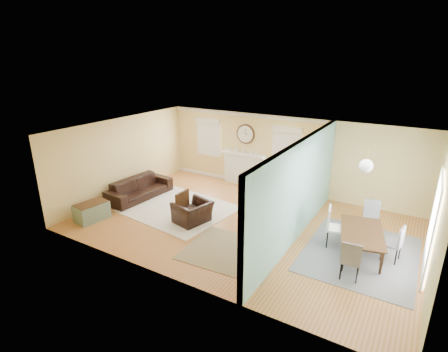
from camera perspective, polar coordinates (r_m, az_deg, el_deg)
The scene contains 29 objects.
floor at distance 9.91m, azimuth 3.12°, elevation -7.85°, with size 9.00×9.00×0.00m, color #A06024.
wall_back at distance 12.01m, azimuth 9.94°, elevation 3.45°, with size 9.00×0.02×2.60m, color #E7C277.
wall_front at distance 7.08m, azimuth -8.22°, elevation -7.90°, with size 9.00×0.02×2.60m, color #E7C277.
wall_left at distance 12.03m, azimuth -16.10°, elevation 3.01°, with size 0.02×6.00×2.60m, color #E7C277.
wall_right at distance 8.48m, azimuth 31.44°, elevation -5.97°, with size 0.02×6.00×2.60m, color #E7C277.
ceiling at distance 9.03m, azimuth 3.42°, elevation 7.02°, with size 9.00×6.00×0.02m, color white.
partition at distance 9.07m, azimuth 12.59°, elevation -1.55°, with size 0.17×6.00×2.60m.
fireplace at distance 12.69m, azimuth 3.25°, elevation 1.25°, with size 1.70×0.30×1.17m.
wall_clock at distance 12.43m, azimuth 3.54°, elevation 6.86°, with size 0.70×0.07×0.70m.
window_left at distance 13.23m, azimuth -2.51°, elevation 6.78°, with size 1.05×0.13×1.42m.
window_right at distance 11.86m, azimuth 10.18°, elevation 5.03°, with size 1.05×0.13×1.42m.
french_doors at distance 8.56m, azimuth 30.91°, elevation -7.14°, with size 0.06×1.70×2.20m.
pendant at distance 8.24m, azimuth 22.20°, elevation 1.54°, with size 0.30×0.30×0.55m.
rug_cream at distance 10.87m, azimuth -7.33°, elevation -5.36°, with size 3.03×2.63×0.02m, color beige.
rug_jute at distance 8.62m, azimuth 1.34°, elevation -12.24°, with size 2.24×1.84×0.01m, color #93845D.
rug_grey at distance 9.14m, azimuth 21.37°, elevation -11.71°, with size 2.48×3.10×0.01m, color slate.
sofa at distance 11.86m, azimuth -13.63°, elevation -1.94°, with size 2.28×0.89×0.67m, color black.
eames_chair at distance 9.90m, azimuth -5.13°, elevation -5.90°, with size 0.96×0.84×0.62m, color black.
green_chair at distance 11.23m, azimuth 10.00°, elevation -2.75°, with size 0.77×0.79×0.72m, color #06815A.
trunk at distance 10.73m, azimuth -20.78°, elevation -5.42°, with size 0.66×0.96×0.52m.
credenza at distance 10.43m, azimuth 12.47°, elevation -4.44°, with size 0.50×1.48×0.80m.
tv at distance 10.18m, azimuth 12.66°, elevation -0.80°, with size 1.05×0.14×0.60m, color black.
garden_stool at distance 9.53m, azimuth 10.38°, elevation -7.50°, with size 0.37×0.37×0.54m, color white.
potted_plant at distance 9.33m, azimuth 10.55°, elevation -4.92°, with size 0.36×0.31×0.40m, color #337F33.
dining_table at distance 9.00m, azimuth 21.60°, elevation -10.12°, with size 1.68×0.94×0.59m, color #422715.
dining_chair_n at distance 9.93m, azimuth 22.97°, elevation -5.94°, with size 0.48×0.48×0.92m.
dining_chair_s at distance 7.93m, azimuth 20.08°, elevation -12.16°, with size 0.43×0.43×0.90m.
dining_chair_w at distance 9.01m, azimuth 17.91°, elevation -7.50°, with size 0.53×0.53×1.01m.
dining_chair_e at distance 8.92m, azimuth 25.81°, elevation -9.43°, with size 0.44×0.44×0.88m.
Camera 1 is at (4.05, -7.84, 4.50)m, focal length 28.00 mm.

